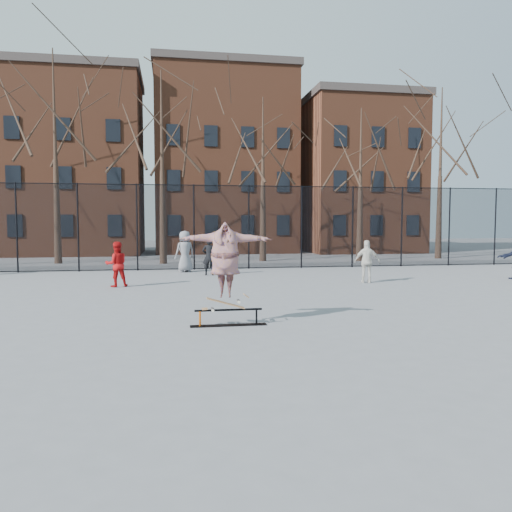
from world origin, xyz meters
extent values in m
plane|color=slate|center=(0.00, 0.00, 0.00)|extent=(100.00, 100.00, 0.00)
cube|color=black|center=(-1.24, 0.20, 0.01)|extent=(1.68, 0.26, 0.01)
cylinder|color=#DA590C|center=(-1.86, 0.20, 0.17)|extent=(0.04, 0.04, 0.35)
cylinder|color=black|center=(-0.62, 0.20, 0.17)|extent=(0.04, 0.04, 0.35)
cylinder|color=black|center=(-1.24, 0.20, 0.35)|extent=(1.48, 0.05, 0.05)
imported|color=#673D98|center=(-1.30, 0.20, 1.30)|extent=(2.07, 0.89, 1.64)
imported|color=black|center=(-0.89, 10.49, 0.79)|extent=(0.63, 0.46, 1.59)
imported|color=#B61011|center=(-4.34, 7.29, 0.79)|extent=(0.89, 0.77, 1.57)
imported|color=silver|center=(4.69, 6.89, 0.79)|extent=(1.00, 0.62, 1.59)
imported|color=slate|center=(-1.86, 12.00, 0.93)|extent=(1.07, 0.91, 1.86)
cylinder|color=black|center=(-9.20, 13.00, 2.00)|extent=(0.07, 0.07, 4.00)
cylinder|color=black|center=(-6.60, 13.00, 2.00)|extent=(0.07, 0.07, 4.00)
cylinder|color=black|center=(-4.00, 13.00, 2.00)|extent=(0.07, 0.07, 4.00)
cylinder|color=black|center=(-1.40, 13.00, 2.00)|extent=(0.07, 0.07, 4.00)
cylinder|color=black|center=(1.20, 13.00, 2.00)|extent=(0.07, 0.07, 4.00)
cylinder|color=black|center=(3.80, 13.00, 2.00)|extent=(0.07, 0.07, 4.00)
cylinder|color=black|center=(6.40, 13.00, 2.00)|extent=(0.07, 0.07, 4.00)
cylinder|color=black|center=(9.00, 13.00, 2.00)|extent=(0.07, 0.07, 4.00)
cylinder|color=black|center=(11.60, 13.00, 2.00)|extent=(0.07, 0.07, 4.00)
cylinder|color=black|center=(14.20, 13.00, 2.00)|extent=(0.07, 0.07, 4.00)
cube|color=black|center=(0.00, 13.00, 2.00)|extent=(34.00, 0.01, 4.00)
cylinder|color=black|center=(0.00, 13.00, 3.96)|extent=(34.00, 0.04, 0.04)
cone|color=black|center=(-8.50, 17.80, 2.31)|extent=(0.40, 0.40, 4.62)
cone|color=black|center=(-3.00, 16.50, 2.31)|extent=(0.40, 0.40, 4.62)
cone|color=black|center=(2.50, 17.80, 2.31)|extent=(0.40, 0.40, 4.62)
cone|color=black|center=(8.00, 16.50, 2.31)|extent=(0.40, 0.40, 4.62)
cone|color=black|center=(13.50, 17.80, 2.31)|extent=(0.40, 0.40, 4.62)
cube|color=brown|center=(-9.00, 26.00, 6.00)|extent=(9.00, 7.00, 12.00)
cube|color=brown|center=(1.50, 26.00, 6.50)|extent=(10.00, 7.00, 13.00)
cube|color=brown|center=(11.50, 26.00, 5.50)|extent=(8.00, 7.00, 11.00)
camera|label=1|loc=(-2.45, -10.54, 2.28)|focal=35.00mm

